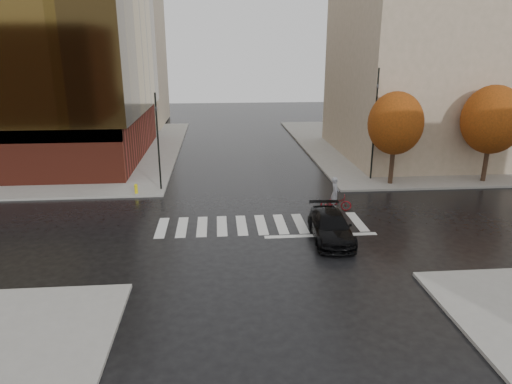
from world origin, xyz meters
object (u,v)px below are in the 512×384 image
(fire_hydrant, at_px, (136,188))
(cyclist, at_px, (336,199))
(traffic_light_ne, at_px, (375,116))
(traffic_light_nw, at_px, (158,137))
(sedan, at_px, (331,227))

(fire_hydrant, bearing_deg, cyclist, -17.67)
(cyclist, distance_m, traffic_light_ne, 8.59)
(traffic_light_ne, bearing_deg, traffic_light_nw, 28.20)
(sedan, relative_size, traffic_light_ne, 0.60)
(traffic_light_nw, height_order, fire_hydrant, traffic_light_nw)
(cyclist, height_order, traffic_light_nw, traffic_light_nw)
(traffic_light_nw, bearing_deg, sedan, 69.63)
(cyclist, bearing_deg, sedan, 175.07)
(sedan, height_order, traffic_light_ne, traffic_light_ne)
(traffic_light_ne, bearing_deg, cyclist, 78.79)
(traffic_light_ne, distance_m, fire_hydrant, 17.51)
(sedan, bearing_deg, cyclist, 75.77)
(cyclist, relative_size, traffic_light_nw, 0.32)
(sedan, height_order, traffic_light_nw, traffic_light_nw)
(cyclist, bearing_deg, traffic_light_nw, 78.50)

